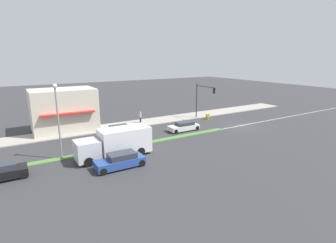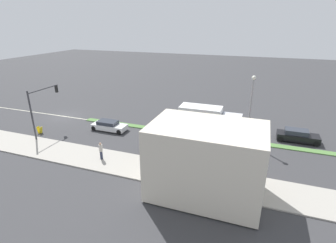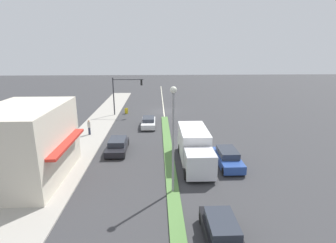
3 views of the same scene
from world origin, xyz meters
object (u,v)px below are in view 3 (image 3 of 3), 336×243
(warning_aframe_sign, at_px, (126,111))
(traffic_signal_main, at_px, (123,90))
(delivery_truck, at_px, (195,147))
(coupe_blue, at_px, (228,158))
(street_lamp, at_px, (173,127))
(suv_black, at_px, (222,234))
(van_white, at_px, (149,122))
(sedan_dark, at_px, (117,146))
(pedestrian, at_px, (89,127))

(warning_aframe_sign, bearing_deg, traffic_signal_main, 77.40)
(delivery_truck, relative_size, coupe_blue, 1.67)
(street_lamp, bearing_deg, suv_black, 112.58)
(suv_black, bearing_deg, delivery_truck, -90.00)
(traffic_signal_main, distance_m, delivery_truck, 19.60)
(van_white, bearing_deg, suv_black, 101.54)
(van_white, bearing_deg, traffic_signal_main, -57.84)
(sedan_dark, distance_m, van_white, 8.85)
(street_lamp, height_order, van_white, street_lamp)
(warning_aframe_sign, height_order, van_white, van_white)
(traffic_signal_main, bearing_deg, sedan_dark, 94.39)
(delivery_truck, height_order, suv_black, delivery_truck)
(street_lamp, relative_size, van_white, 1.70)
(sedan_dark, bearing_deg, traffic_signal_main, -85.61)
(traffic_signal_main, xyz_separation_m, sedan_dark, (-1.12, 14.63, -3.31))
(traffic_signal_main, relative_size, street_lamp, 0.76)
(coupe_blue, bearing_deg, street_lamp, 40.10)
(delivery_truck, bearing_deg, traffic_signal_main, -64.65)
(van_white, bearing_deg, coupe_blue, 120.86)
(delivery_truck, bearing_deg, sedan_dark, -22.19)
(sedan_dark, relative_size, van_white, 1.01)
(pedestrian, xyz_separation_m, suv_black, (-11.17, 18.21, -0.38))
(street_lamp, height_order, suv_black, street_lamp)
(street_lamp, relative_size, suv_black, 1.68)
(pedestrian, height_order, van_white, pedestrian)
(warning_aframe_sign, distance_m, coupe_blue, 22.21)
(street_lamp, bearing_deg, van_white, -82.29)
(pedestrian, relative_size, sedan_dark, 0.40)
(suv_black, bearing_deg, traffic_signal_main, -73.32)
(pedestrian, relative_size, suv_black, 0.40)
(traffic_signal_main, height_order, warning_aframe_sign, traffic_signal_main)
(street_lamp, distance_m, pedestrian, 16.17)
(warning_aframe_sign, distance_m, sedan_dark, 15.72)
(traffic_signal_main, height_order, suv_black, traffic_signal_main)
(warning_aframe_sign, relative_size, delivery_truck, 0.11)
(suv_black, bearing_deg, street_lamp, -67.42)
(coupe_blue, bearing_deg, suv_black, 73.58)
(sedan_dark, bearing_deg, delivery_truck, 157.81)
(sedan_dark, bearing_deg, coupe_blue, 159.92)
(street_lamp, relative_size, coupe_blue, 1.64)
(street_lamp, distance_m, sedan_dark, 10.22)
(traffic_signal_main, bearing_deg, warning_aframe_sign, -102.60)
(coupe_blue, distance_m, suv_black, 9.90)
(pedestrian, distance_m, warning_aframe_sign, 11.09)
(warning_aframe_sign, distance_m, suv_black, 29.97)
(traffic_signal_main, relative_size, delivery_truck, 0.75)
(warning_aframe_sign, distance_m, delivery_truck, 20.34)
(traffic_signal_main, distance_m, suv_black, 29.19)
(suv_black, xyz_separation_m, van_white, (4.40, -21.55, -0.07))
(traffic_signal_main, bearing_deg, van_white, 122.16)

